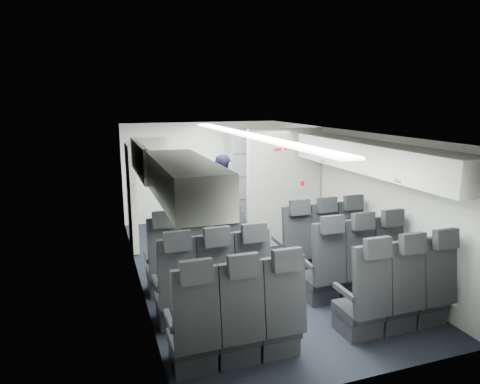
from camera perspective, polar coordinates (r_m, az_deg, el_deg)
cabin_shell at (r=6.63m, az=1.12°, el=-0.92°), size 3.41×6.01×2.16m
seat_row_front at (r=6.36m, az=2.77°, el=-8.30°), size 3.33×0.56×1.24m
seat_row_mid at (r=5.60m, az=6.24°, el=-11.34°), size 3.33×0.56×1.24m
seat_row_rear at (r=4.88m, az=10.88°, el=-15.24°), size 3.33×0.56×1.24m
overhead_bin_left_rear at (r=4.21m, az=-7.41°, el=1.49°), size 0.53×1.80×0.40m
overhead_bin_left_front_open at (r=5.93m, az=-11.23°, el=3.30°), size 0.64×1.70×0.72m
overhead_bin_right_rear at (r=5.49m, az=22.56°, el=3.18°), size 0.53×1.80×0.40m
overhead_bin_right_front at (r=6.89m, az=12.94°, el=5.49°), size 0.53×1.70×0.40m
bulkhead_partition at (r=7.73m, az=5.92°, el=0.57°), size 1.40×0.15×2.13m
galley_unit at (r=9.48m, az=0.87°, el=2.06°), size 0.85×0.52×1.90m
boarding_door at (r=7.82m, az=-14.25°, el=-0.52°), size 0.12×1.27×1.86m
flight_attendant at (r=8.12m, az=-2.16°, el=-0.67°), size 0.59×0.70×1.63m
carry_on_bag at (r=5.64m, az=-10.57°, el=3.31°), size 0.46×0.37×0.25m
papers at (r=8.08m, az=-0.78°, el=0.84°), size 0.21×0.06×0.14m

